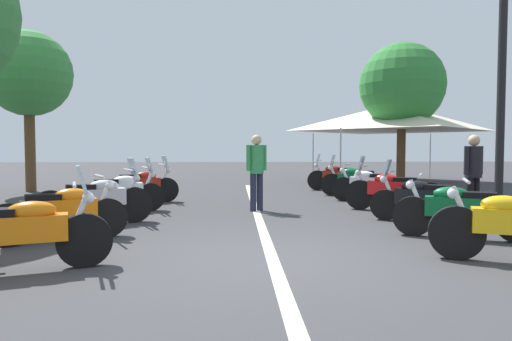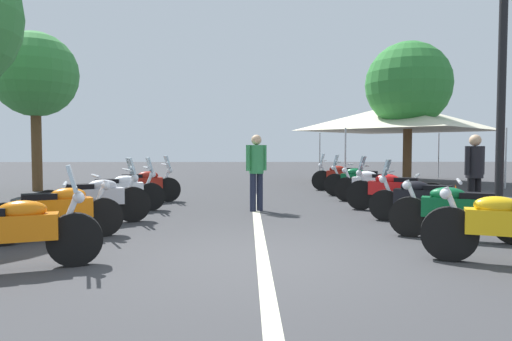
# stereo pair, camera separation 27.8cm
# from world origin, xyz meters

# --- Properties ---
(ground_plane) EXTENTS (80.00, 80.00, 0.00)m
(ground_plane) POSITION_xyz_m (0.00, 0.00, 0.00)
(ground_plane) COLOR #38383A
(lane_centre_stripe) EXTENTS (15.81, 0.16, 0.01)m
(lane_centre_stripe) POSITION_xyz_m (3.54, 0.00, 0.00)
(lane_centre_stripe) COLOR beige
(lane_centre_stripe) RESTS_ON ground_plane
(motorcycle_left_row_0) EXTENTS (0.93, 2.03, 1.21)m
(motorcycle_left_row_0) POSITION_xyz_m (-0.48, 2.91, 0.47)
(motorcycle_left_row_0) COLOR black
(motorcycle_left_row_0) RESTS_ON ground_plane
(motorcycle_left_row_1) EXTENTS (1.09, 1.83, 0.99)m
(motorcycle_left_row_1) POSITION_xyz_m (1.25, 3.08, 0.45)
(motorcycle_left_row_1) COLOR black
(motorcycle_left_row_1) RESTS_ON ground_plane
(motorcycle_left_row_2) EXTENTS (1.11, 1.96, 1.23)m
(motorcycle_left_row_2) POSITION_xyz_m (2.69, 3.00, 0.48)
(motorcycle_left_row_2) COLOR black
(motorcycle_left_row_2) RESTS_ON ground_plane
(motorcycle_left_row_3) EXTENTS (0.95, 1.97, 1.20)m
(motorcycle_left_row_3) POSITION_xyz_m (4.33, 3.00, 0.46)
(motorcycle_left_row_3) COLOR black
(motorcycle_left_row_3) RESTS_ON ground_plane
(motorcycle_left_row_4) EXTENTS (0.95, 1.94, 1.21)m
(motorcycle_left_row_4) POSITION_xyz_m (6.02, 2.88, 0.47)
(motorcycle_left_row_4) COLOR black
(motorcycle_left_row_4) RESTS_ON ground_plane
(motorcycle_right_row_1) EXTENTS (1.06, 1.96, 1.00)m
(motorcycle_right_row_1) POSITION_xyz_m (1.17, -3.03, 0.46)
(motorcycle_right_row_1) COLOR black
(motorcycle_right_row_1) RESTS_ON ground_plane
(motorcycle_right_row_2) EXTENTS (1.12, 1.87, 1.19)m
(motorcycle_right_row_2) POSITION_xyz_m (2.74, -3.08, 0.46)
(motorcycle_right_row_2) COLOR black
(motorcycle_right_row_2) RESTS_ON ground_plane
(motorcycle_right_row_3) EXTENTS (1.11, 2.03, 1.23)m
(motorcycle_right_row_3) POSITION_xyz_m (4.30, -3.04, 0.48)
(motorcycle_right_row_3) COLOR black
(motorcycle_right_row_3) RESTS_ON ground_plane
(motorcycle_right_row_4) EXTENTS (1.02, 1.92, 1.00)m
(motorcycle_right_row_4) POSITION_xyz_m (6.01, -3.04, 0.46)
(motorcycle_right_row_4) COLOR black
(motorcycle_right_row_4) RESTS_ON ground_plane
(motorcycle_right_row_5) EXTENTS (0.98, 2.04, 1.22)m
(motorcycle_right_row_5) POSITION_xyz_m (7.39, -3.04, 0.47)
(motorcycle_right_row_5) COLOR black
(motorcycle_right_row_5) RESTS_ON ground_plane
(motorcycle_right_row_6) EXTENTS (0.86, 2.00, 1.22)m
(motorcycle_right_row_6) POSITION_xyz_m (9.18, -2.90, 0.47)
(motorcycle_right_row_6) COLOR black
(motorcycle_right_row_6) RESTS_ON ground_plane
(street_lamp_twin_globe) EXTENTS (0.32, 1.22, 5.09)m
(street_lamp_twin_globe) POSITION_xyz_m (2.13, -4.17, 3.45)
(street_lamp_twin_globe) COLOR black
(street_lamp_twin_globe) RESTS_ON ground_plane
(traffic_cone_1) EXTENTS (0.36, 0.36, 0.61)m
(traffic_cone_1) POSITION_xyz_m (4.16, -4.35, 0.29)
(traffic_cone_1) COLOR orange
(traffic_cone_1) RESTS_ON ground_plane
(bystander_0) EXTENTS (0.32, 0.46, 1.70)m
(bystander_0) POSITION_xyz_m (4.45, -0.01, 1.00)
(bystander_0) COLOR #1E2338
(bystander_0) RESTS_ON ground_plane
(bystander_1) EXTENTS (0.32, 0.48, 1.67)m
(bystander_1) POSITION_xyz_m (3.10, -4.22, 0.98)
(bystander_1) COLOR black
(bystander_1) RESTS_ON ground_plane
(roadside_tree_1) EXTENTS (2.71, 2.71, 5.14)m
(roadside_tree_1) POSITION_xyz_m (9.31, 7.04, 3.75)
(roadside_tree_1) COLOR brown
(roadside_tree_1) RESTS_ON ground_plane
(roadside_tree_2) EXTENTS (3.11, 3.11, 5.28)m
(roadside_tree_2) POSITION_xyz_m (11.08, -5.71, 3.71)
(roadside_tree_2) COLOR brown
(roadside_tree_2) RESTS_ON ground_plane
(event_tent) EXTENTS (6.20, 6.20, 3.20)m
(event_tent) POSITION_xyz_m (12.78, -5.97, 2.65)
(event_tent) COLOR beige
(event_tent) RESTS_ON ground_plane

